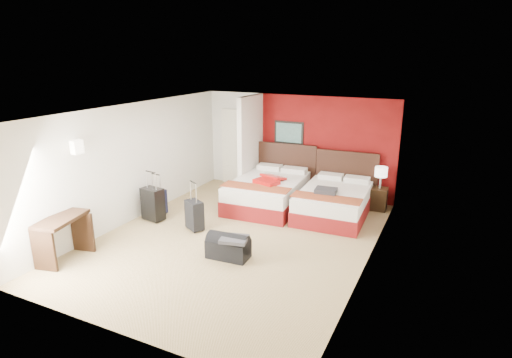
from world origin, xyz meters
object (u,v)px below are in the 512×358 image
Objects in this scene: duffel_bag at (228,248)px; suitcase_charcoal at (194,216)px; bed_right at (333,203)px; red_suitcase_open at (270,180)px; nightstand at (379,199)px; bed_left at (268,193)px; desk at (64,239)px; suitcase_navy at (158,202)px; table_lamp at (381,178)px; suitcase_black at (153,205)px.

suitcase_charcoal is at bearing 144.29° from duffel_bag.
bed_right is at bearing 69.19° from suitcase_charcoal.
nightstand is at bearing 40.84° from red_suitcase_open.
red_suitcase_open is (-1.47, -0.16, 0.39)m from bed_right.
bed_left is 4.51m from desk.
nightstand is 0.95× the size of suitcase_navy.
table_lamp reaches higher than suitcase_navy.
suitcase_black is at bearing -153.09° from bed_right.
table_lamp is at bearing 40.84° from red_suitcase_open.
suitcase_black is at bearing -59.00° from suitcase_navy.
suitcase_navy is (-1.25, 0.39, -0.02)m from suitcase_charcoal.
table_lamp reaches higher than nightstand.
bed_left is at bearing 54.25° from suitcase_black.
table_lamp is (2.41, 0.91, 0.44)m from bed_left.
nightstand is at bearing 35.10° from suitcase_navy.
nightstand is at bearing 57.93° from duffel_bag.
nightstand is at bearing 70.69° from suitcase_charcoal.
bed_right reaches higher than suitcase_charcoal.
nightstand is 5.06m from suitcase_navy.
suitcase_charcoal is (-3.18, -2.83, -0.47)m from table_lamp.
table_lamp reaches higher than bed_right.
suitcase_navy is (-2.02, -1.53, -0.05)m from bed_left.
table_lamp is at bearing 0.00° from nightstand.
duffel_bag is at bearing -65.16° from red_suitcase_open.
suitcase_black is at bearing -153.11° from suitcase_charcoal.
suitcase_navy is at bearing 123.79° from suitcase_black.
desk is at bearing -132.30° from table_lamp.
bed_left is 3.66× the size of suitcase_charcoal.
desk reaches higher than red_suitcase_open.
table_lamp reaches higher than desk.
duffel_bag is at bearing -118.59° from table_lamp.
red_suitcase_open is 4.48m from desk.
red_suitcase_open is 2.56m from nightstand.
bed_left is 1.57m from bed_right.
red_suitcase_open is 1.01× the size of duffel_bag.
suitcase_black is at bearing 72.09° from desk.
bed_left is at bearing 179.72° from bed_right.
bed_right is at bearing 35.72° from desk.
suitcase_charcoal is (-2.35, -1.98, -0.01)m from bed_right.
desk is (-2.17, -3.91, -0.29)m from red_suitcase_open.
red_suitcase_open reaches higher than bed_right.
bed_left is 2.25× the size of desk.
red_suitcase_open is at bearing 93.40° from suitcase_charcoal.
bed_right is 4.03× the size of table_lamp.
suitcase_charcoal is 1.45m from duffel_bag.
suitcase_charcoal is at bearing -142.36° from bed_right.
bed_right is at bearing 23.42° from red_suitcase_open.
suitcase_black is (-1.86, -1.88, 0.02)m from bed_left.
suitcase_black is at bearing -150.20° from nightstand.
desk is (-3.64, -4.07, 0.10)m from bed_right.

